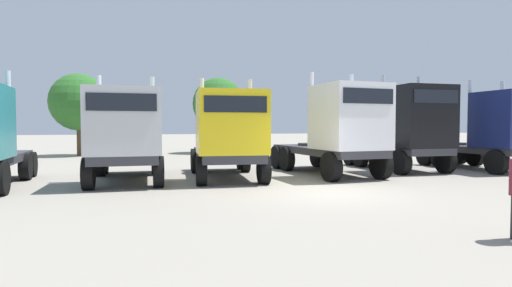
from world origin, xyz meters
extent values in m
plane|color=gray|center=(0.00, 0.00, 0.00)|extent=(200.00, 200.00, 0.00)
cylinder|color=silver|center=(-9.61, 4.54, 2.49)|extent=(0.18, 0.18, 2.85)
cylinder|color=black|center=(-9.41, 2.60, 0.51)|extent=(0.38, 1.03, 1.02)
cylinder|color=black|center=(-9.51, 6.34, 0.51)|extent=(0.38, 1.03, 1.02)
cylinder|color=black|center=(-9.54, 7.44, 0.51)|extent=(0.38, 1.03, 1.02)
cube|color=#333338|center=(-5.81, 5.24, 0.95)|extent=(2.49, 6.15, 0.30)
cube|color=#B7BABF|center=(-5.89, 3.50, 2.22)|extent=(2.52, 2.69, 2.22)
cube|color=black|center=(-5.96, 2.19, 2.80)|extent=(2.10, 0.14, 0.55)
cylinder|color=silver|center=(-4.87, 4.89, 2.52)|extent=(0.19, 0.19, 2.82)
cylinder|color=silver|center=(-6.77, 4.98, 2.52)|extent=(0.19, 0.19, 2.82)
cylinder|color=#333338|center=(-5.74, 6.57, 1.16)|extent=(1.15, 1.15, 0.12)
cylinder|color=black|center=(-4.82, 2.86, 0.53)|extent=(0.40, 1.07, 1.05)
cylinder|color=black|center=(-7.02, 2.97, 0.53)|extent=(0.40, 1.07, 1.05)
cylinder|color=black|center=(-4.64, 6.61, 0.53)|extent=(0.40, 1.07, 1.05)
cylinder|color=black|center=(-6.84, 6.72, 0.53)|extent=(0.40, 1.07, 1.05)
cylinder|color=black|center=(-4.59, 7.71, 0.53)|extent=(0.40, 1.07, 1.05)
cylinder|color=black|center=(-6.78, 7.81, 0.53)|extent=(0.40, 1.07, 1.05)
cube|color=#333338|center=(-2.01, 5.08, 0.92)|extent=(2.90, 6.47, 0.30)
cube|color=yellow|center=(-2.23, 3.20, 2.19)|extent=(2.67, 2.73, 2.24)
cube|color=black|center=(-2.38, 1.95, 2.79)|extent=(2.09, 0.28, 0.55)
cylinder|color=silver|center=(-1.13, 4.47, 2.49)|extent=(0.20, 0.20, 2.84)
cylinder|color=silver|center=(-3.02, 4.68, 2.49)|extent=(0.20, 0.20, 2.84)
cylinder|color=#333338|center=(-1.86, 6.45, 1.13)|extent=(1.22, 1.22, 0.12)
cylinder|color=black|center=(-1.20, 2.54, 0.51)|extent=(0.46, 1.05, 1.02)
cylinder|color=black|center=(-3.39, 2.79, 0.51)|extent=(0.46, 1.05, 1.02)
cylinder|color=black|center=(-0.74, 6.47, 0.51)|extent=(0.46, 1.05, 1.02)
cylinder|color=black|center=(-2.93, 6.73, 0.51)|extent=(0.46, 1.05, 1.02)
cylinder|color=black|center=(-0.62, 7.57, 0.51)|extent=(0.46, 1.05, 1.02)
cylinder|color=black|center=(-2.80, 7.82, 0.51)|extent=(0.46, 1.05, 1.02)
cube|color=#333338|center=(2.38, 4.86, 1.00)|extent=(2.44, 6.39, 0.30)
cube|color=white|center=(2.45, 2.92, 2.41)|extent=(2.49, 2.52, 2.52)
cube|color=black|center=(2.50, 1.68, 3.15)|extent=(2.10, 0.12, 0.55)
cylinder|color=silver|center=(3.35, 4.32, 2.71)|extent=(0.19, 0.19, 3.12)
cylinder|color=silver|center=(1.45, 4.25, 2.71)|extent=(0.19, 0.19, 3.12)
cylinder|color=#333338|center=(2.33, 6.25, 1.21)|extent=(1.14, 1.14, 0.12)
cylinder|color=black|center=(3.57, 2.45, 0.55)|extent=(0.39, 1.12, 1.10)
cylinder|color=black|center=(1.37, 2.36, 0.55)|extent=(0.39, 1.12, 1.10)
cylinder|color=black|center=(3.42, 6.46, 0.55)|extent=(0.39, 1.12, 1.10)
cylinder|color=black|center=(1.22, 6.37, 0.55)|extent=(0.39, 1.12, 1.10)
cylinder|color=black|center=(3.38, 7.56, 0.55)|extent=(0.39, 1.12, 1.10)
cylinder|color=black|center=(1.18, 7.47, 0.55)|extent=(0.39, 1.12, 1.10)
cube|color=#333338|center=(6.44, 5.51, 0.97)|extent=(2.49, 5.83, 0.30)
cube|color=black|center=(6.35, 3.80, 2.46)|extent=(2.51, 2.41, 2.69)
cube|color=black|center=(6.30, 2.63, 3.28)|extent=(2.10, 0.15, 0.55)
cylinder|color=silver|center=(7.37, 5.05, 2.76)|extent=(0.19, 0.19, 3.29)
cylinder|color=silver|center=(5.47, 5.14, 2.76)|extent=(0.19, 0.19, 3.29)
cylinder|color=#333338|center=(6.51, 6.77, 1.18)|extent=(1.15, 1.15, 0.12)
cylinder|color=black|center=(7.43, 3.30, 0.54)|extent=(0.40, 1.09, 1.07)
cylinder|color=black|center=(5.23, 3.41, 0.54)|extent=(0.40, 1.09, 1.07)
cylinder|color=black|center=(7.60, 6.72, 0.54)|extent=(0.40, 1.09, 1.07)
cylinder|color=black|center=(5.41, 6.83, 0.54)|extent=(0.40, 1.09, 1.07)
cylinder|color=black|center=(7.66, 7.82, 0.54)|extent=(0.40, 1.09, 1.07)
cylinder|color=black|center=(5.46, 7.93, 0.54)|extent=(0.40, 1.09, 1.07)
cube|color=#333338|center=(10.27, 4.34, 0.96)|extent=(2.27, 5.67, 0.30)
cube|color=navy|center=(10.25, 2.64, 2.35)|extent=(2.43, 2.26, 2.47)
cylinder|color=silver|center=(11.22, 3.89, 2.65)|extent=(0.18, 0.18, 3.07)
cylinder|color=silver|center=(9.32, 3.91, 2.65)|extent=(0.18, 0.18, 3.07)
cylinder|color=#333338|center=(10.29, 5.58, 1.17)|extent=(1.11, 1.11, 0.12)
cylinder|color=black|center=(9.14, 2.24, 0.53)|extent=(0.36, 1.06, 1.06)
cylinder|color=black|center=(11.39, 5.55, 0.53)|extent=(0.36, 1.06, 1.06)
cylinder|color=black|center=(9.19, 5.58, 0.53)|extent=(0.36, 1.06, 1.06)
cylinder|color=black|center=(11.40, 6.65, 0.53)|extent=(0.36, 1.06, 1.06)
cylinder|color=black|center=(9.20, 6.68, 0.53)|extent=(0.36, 1.06, 1.06)
cylinder|color=#4C3823|center=(-8.92, 19.90, 1.08)|extent=(0.36, 0.36, 2.16)
sphere|color=#286023|center=(-8.92, 19.90, 3.75)|extent=(3.97, 3.97, 3.97)
cylinder|color=#4C3823|center=(1.02, 19.96, 1.10)|extent=(0.36, 0.36, 2.20)
sphere|color=#286023|center=(1.02, 19.96, 3.80)|extent=(3.99, 3.99, 3.99)
cylinder|color=#4C3823|center=(11.75, 20.31, 1.32)|extent=(0.36, 0.36, 2.64)
sphere|color=#286023|center=(11.75, 20.31, 3.79)|extent=(2.87, 2.87, 2.87)
camera|label=1|loc=(-5.87, -11.22, 2.04)|focal=28.87mm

